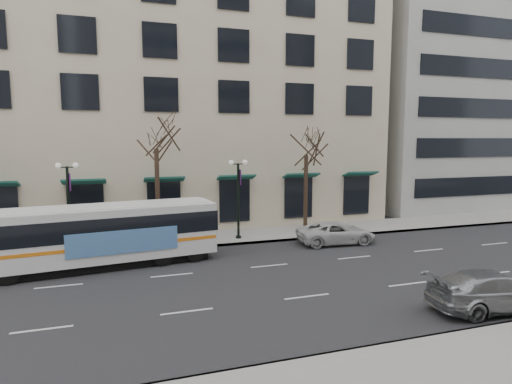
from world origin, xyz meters
name	(u,v)px	position (x,y,z in m)	size (l,w,h in m)	color
ground	(179,291)	(0.00, 0.00, 0.00)	(160.00, 160.00, 0.00)	black
sidewalk_far	(235,237)	(5.00, 9.00, 0.07)	(80.00, 4.00, 0.15)	gray
building_hotel	(117,74)	(-2.00, 21.00, 12.00)	(40.00, 20.00, 24.00)	#C0B093
building_office	(447,36)	(32.00, 21.00, 17.50)	(25.00, 20.00, 35.00)	#999993
tree_far_mid	(156,133)	(0.00, 8.80, 6.91)	(3.60, 3.60, 8.55)	black
tree_far_right	(306,141)	(10.00, 8.80, 6.42)	(3.60, 3.60, 8.06)	black
lamp_post_left	(69,203)	(-4.99, 8.20, 2.94)	(1.22, 0.45, 5.21)	black
lamp_post_right	(238,195)	(5.01, 8.20, 2.94)	(1.22, 0.45, 5.21)	black
city_bus	(102,234)	(-3.18, 4.80, 1.74)	(11.94, 3.93, 3.18)	silver
silver_car	(494,291)	(11.24, -5.74, 0.75)	(2.11, 5.18, 1.50)	#929599
white_pickup	(336,233)	(10.61, 5.50, 0.68)	(2.26, 4.89, 1.36)	silver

